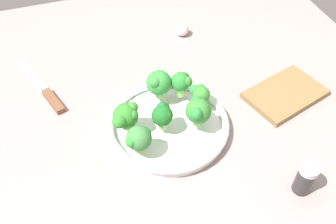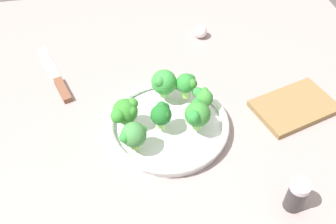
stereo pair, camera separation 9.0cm
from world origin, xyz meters
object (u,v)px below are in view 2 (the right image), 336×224
bowl (168,125)px  cutting_board (294,107)px  garlic_bulb (200,31)px  broccoli_floret_1 (187,84)px  broccoli_floret_2 (197,114)px  broccoli_floret_6 (162,114)px  knife (57,80)px  pepper_shaker (296,195)px  broccoli_floret_4 (134,135)px  broccoli_floret_5 (125,112)px  broccoli_floret_0 (164,82)px  broccoli_floret_3 (203,98)px

bowl → cutting_board: bowl is taller
bowl → garlic_bulb: garlic_bulb is taller
broccoli_floret_1 → broccoli_floret_2: broccoli_floret_2 is taller
broccoli_floret_6 → knife: bearing=136.3°
broccoli_floret_1 → pepper_shaker: (15.53, -32.72, -3.43)cm
broccoli_floret_4 → broccoli_floret_5: same height
broccoli_floret_5 → broccoli_floret_1: bearing=22.3°
bowl → broccoli_floret_0: (0.65, 8.66, 6.17)cm
garlic_bulb → broccoli_floret_1: bearing=-110.5°
cutting_board → broccoli_floret_0: bearing=166.9°
broccoli_floret_6 → knife: 35.55cm
broccoli_floret_2 → knife: bearing=141.7°
broccoli_floret_1 → broccoli_floret_6: (-7.90, -8.80, -0.20)cm
bowl → broccoli_floret_5: size_ratio=4.30×
knife → garlic_bulb: garlic_bulb is taller
knife → cutting_board: (60.25, -21.71, 0.25)cm
broccoli_floret_3 → garlic_bulb: size_ratio=1.39×
broccoli_floret_2 → broccoli_floret_5: size_ratio=1.11×
broccoli_floret_1 → garlic_bulb: 30.87cm
broccoli_floret_2 → broccoli_floret_3: (3.05, 5.96, -1.24)cm
broccoli_floret_4 → bowl: bearing=35.5°
broccoli_floret_6 → broccoli_floret_5: bearing=165.1°
broccoli_floret_3 → knife: (-36.14, 20.18, -6.18)cm
broccoli_floret_0 → knife: broccoli_floret_0 is taller
bowl → broccoli_floret_6: 6.05cm
broccoli_floret_2 → cutting_board: (27.16, 4.42, -7.18)cm
bowl → cutting_board: 33.30cm
broccoli_floret_2 → broccoli_floret_6: bearing=165.4°
broccoli_floret_6 → pepper_shaker: size_ratio=0.81×
pepper_shaker → cutting_board: bearing=66.3°
broccoli_floret_1 → broccoli_floret_5: same height
broccoli_floret_5 → broccoli_floret_6: size_ratio=1.06×
bowl → broccoli_floret_5: (-9.95, 0.88, 5.66)cm
broccoli_floret_2 → broccoli_floret_1: bearing=89.7°
broccoli_floret_1 → broccoli_floret_4: bearing=-137.4°
broccoli_floret_4 → broccoli_floret_5: bearing=99.2°
broccoli_floret_1 → pepper_shaker: 36.38cm
broccoli_floret_0 → knife: 31.88cm
broccoli_floret_1 → knife: size_ratio=0.26×
broccoli_floret_0 → pepper_shaker: (21.04, -33.90, -3.76)cm
broccoli_floret_3 → pepper_shaker: 30.65cm
knife → broccoli_floret_1: bearing=-24.8°
cutting_board → garlic_bulb: garlic_bulb is taller
garlic_bulb → pepper_shaker: (4.87, -61.18, 1.99)cm
broccoli_floret_2 → pepper_shaker: size_ratio=0.95×
bowl → broccoli_floret_2: bearing=-28.8°
bowl → broccoli_floret_6: bearing=-142.9°
broccoli_floret_5 → knife: (-17.04, 21.90, -6.77)cm
broccoli_floret_0 → broccoli_floret_1: broccoli_floret_0 is taller
broccoli_floret_0 → broccoli_floret_6: size_ratio=1.18×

